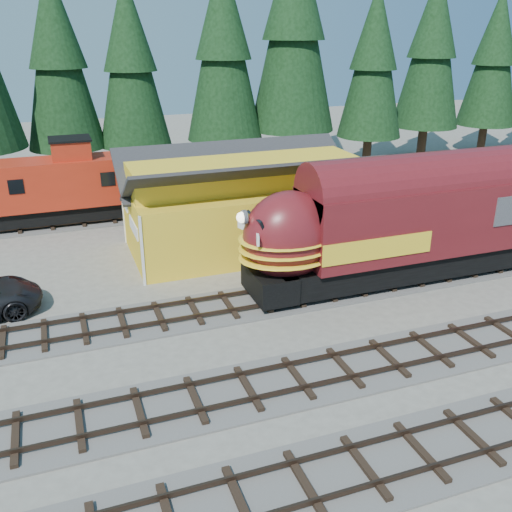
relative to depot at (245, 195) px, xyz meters
name	(u,v)px	position (x,y,z in m)	size (l,w,h in m)	color
ground	(334,340)	(0.00, -10.50, -2.96)	(120.00, 120.00, 0.00)	#6B665B
track_siding	(475,266)	(10.00, -6.50, -2.90)	(68.00, 3.20, 0.33)	#4C4947
track_spur	(49,225)	(-10.00, 7.50, -2.90)	(32.00, 3.20, 0.33)	#4C4947
depot	(245,195)	(0.00, 0.00, 0.00)	(12.80, 7.00, 5.30)	gold
conifer_backdrop	(200,46)	(1.61, 14.27, 6.89)	(81.44, 22.75, 17.08)	black
locomotive	(407,227)	(5.65, -6.50, -0.30)	(16.84, 3.35, 4.58)	black
caboose	(60,186)	(-9.07, 7.50, -0.58)	(9.13, 2.65, 4.75)	black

